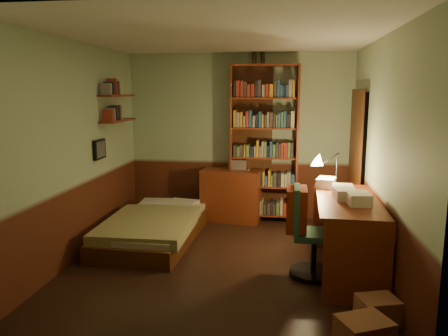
# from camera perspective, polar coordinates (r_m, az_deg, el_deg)

# --- Properties ---
(floor) EXTENTS (3.50, 4.00, 0.02)m
(floor) POSITION_cam_1_polar(r_m,az_deg,el_deg) (5.31, -0.38, -12.35)
(floor) COLOR black
(floor) RESTS_ON ground
(ceiling) EXTENTS (3.50, 4.00, 0.02)m
(ceiling) POSITION_cam_1_polar(r_m,az_deg,el_deg) (4.95, -0.42, 16.96)
(ceiling) COLOR silver
(ceiling) RESTS_ON wall_back
(wall_back) EXTENTS (3.50, 0.02, 2.60)m
(wall_back) POSITION_cam_1_polar(r_m,az_deg,el_deg) (6.95, 2.01, 4.11)
(wall_back) COLOR #97AD89
(wall_back) RESTS_ON ground
(wall_left) EXTENTS (0.02, 4.00, 2.60)m
(wall_left) POSITION_cam_1_polar(r_m,az_deg,el_deg) (5.50, -18.87, 2.04)
(wall_left) COLOR #97AD89
(wall_left) RESTS_ON ground
(wall_right) EXTENTS (0.02, 4.00, 2.60)m
(wall_right) POSITION_cam_1_polar(r_m,az_deg,el_deg) (5.02, 19.89, 1.28)
(wall_right) COLOR #97AD89
(wall_right) RESTS_ON ground
(wall_front) EXTENTS (3.50, 0.02, 2.60)m
(wall_front) POSITION_cam_1_polar(r_m,az_deg,el_deg) (3.02, -5.94, -3.58)
(wall_front) COLOR #97AD89
(wall_front) RESTS_ON ground
(doorway) EXTENTS (0.06, 0.90, 2.00)m
(doorway) POSITION_cam_1_polar(r_m,az_deg,el_deg) (6.32, 16.99, 0.36)
(doorway) COLOR black
(doorway) RESTS_ON ground
(door_trim) EXTENTS (0.02, 0.98, 2.08)m
(door_trim) POSITION_cam_1_polar(r_m,az_deg,el_deg) (6.32, 16.68, 0.37)
(door_trim) COLOR #3F1E0C
(door_trim) RESTS_ON ground
(bed) EXTENTS (1.14, 2.03, 0.59)m
(bed) POSITION_cam_1_polar(r_m,az_deg,el_deg) (6.05, -9.21, -6.61)
(bed) COLOR #74924C
(bed) RESTS_ON ground
(dresser) EXTENTS (0.96, 0.57, 0.81)m
(dresser) POSITION_cam_1_polar(r_m,az_deg,el_deg) (6.87, 0.98, -3.55)
(dresser) COLOR #642511
(dresser) RESTS_ON ground
(mini_stereo) EXTENTS (0.29, 0.23, 0.15)m
(mini_stereo) POSITION_cam_1_polar(r_m,az_deg,el_deg) (6.88, 1.75, 0.56)
(mini_stereo) COLOR #B2B2B7
(mini_stereo) RESTS_ON dresser
(bookshelf) EXTENTS (1.05, 0.40, 2.41)m
(bookshelf) POSITION_cam_1_polar(r_m,az_deg,el_deg) (6.77, 5.19, 3.11)
(bookshelf) COLOR #642511
(bookshelf) RESTS_ON ground
(bottle_left) EXTENTS (0.08, 0.08, 0.23)m
(bottle_left) POSITION_cam_1_polar(r_m,az_deg,el_deg) (6.86, 3.99, 14.26)
(bottle_left) COLOR black
(bottle_left) RESTS_ON bookshelf
(bottle_right) EXTENTS (0.06, 0.06, 0.22)m
(bottle_right) POSITION_cam_1_polar(r_m,az_deg,el_deg) (6.85, 5.06, 14.20)
(bottle_right) COLOR black
(bottle_right) RESTS_ON bookshelf
(desk) EXTENTS (0.72, 1.61, 0.85)m
(desk) POSITION_cam_1_polar(r_m,az_deg,el_deg) (5.06, 15.67, -8.63)
(desk) COLOR #642511
(desk) RESTS_ON ground
(paper_stack) EXTENTS (0.27, 0.33, 0.11)m
(paper_stack) POSITION_cam_1_polar(r_m,az_deg,el_deg) (5.49, 13.23, -1.83)
(paper_stack) COLOR silver
(paper_stack) RESTS_ON desk
(desk_lamp) EXTENTS (0.21, 0.21, 0.52)m
(desk_lamp) POSITION_cam_1_polar(r_m,az_deg,el_deg) (5.54, 14.52, 0.36)
(desk_lamp) COLOR black
(desk_lamp) RESTS_ON desk
(office_chair) EXTENTS (0.58, 0.51, 1.15)m
(office_chair) POSITION_cam_1_polar(r_m,az_deg,el_deg) (4.87, 11.77, -7.38)
(office_chair) COLOR #326146
(office_chair) RESTS_ON ground
(red_jacket) EXTENTS (0.35, 0.45, 0.47)m
(red_jacket) POSITION_cam_1_polar(r_m,az_deg,el_deg) (4.87, 9.74, 2.42)
(red_jacket) COLOR maroon
(red_jacket) RESTS_ON office_chair
(wall_shelf_lower) EXTENTS (0.20, 0.90, 0.03)m
(wall_shelf_lower) POSITION_cam_1_polar(r_m,az_deg,el_deg) (6.42, -13.65, 6.05)
(wall_shelf_lower) COLOR #642511
(wall_shelf_lower) RESTS_ON wall_left
(wall_shelf_upper) EXTENTS (0.20, 0.90, 0.03)m
(wall_shelf_upper) POSITION_cam_1_polar(r_m,az_deg,el_deg) (6.41, -13.78, 9.17)
(wall_shelf_upper) COLOR #642511
(wall_shelf_upper) RESTS_ON wall_left
(framed_picture) EXTENTS (0.04, 0.32, 0.26)m
(framed_picture) POSITION_cam_1_polar(r_m,az_deg,el_deg) (6.03, -15.95, 2.36)
(framed_picture) COLOR black
(framed_picture) RESTS_ON wall_left
(cardboard_box_a) EXTENTS (0.47, 0.44, 0.28)m
(cardboard_box_a) POSITION_cam_1_polar(r_m,az_deg,el_deg) (3.77, 17.80, -20.19)
(cardboard_box_a) COLOR #9B6442
(cardboard_box_a) RESTS_ON ground
(cardboard_box_b) EXTENTS (0.39, 0.36, 0.23)m
(cardboard_box_b) POSITION_cam_1_polar(r_m,az_deg,el_deg) (4.24, 19.43, -17.13)
(cardboard_box_b) COLOR #9B6442
(cardboard_box_b) RESTS_ON ground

